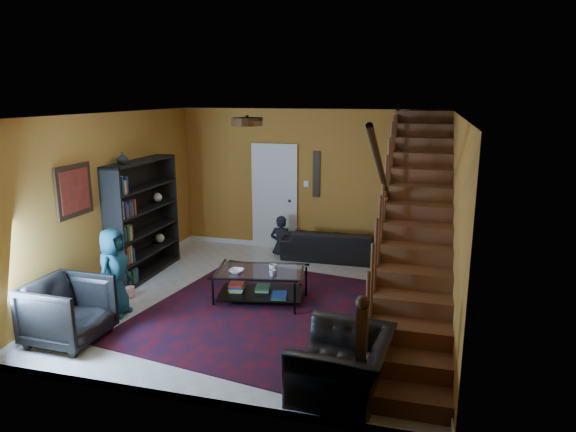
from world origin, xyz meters
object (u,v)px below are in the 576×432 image
sofa (335,244)px  armchair_left (68,311)px  bookshelf (144,221)px  armchair_right (342,368)px  coffee_table (261,283)px

sofa → armchair_left: size_ratio=2.18×
bookshelf → armchair_right: 4.87m
bookshelf → coffee_table: 2.48m
bookshelf → armchair_right: (3.90, -2.85, -0.61)m
sofa → coffee_table: sofa is taller
bookshelf → armchair_right: bookshelf is taller
armchair_right → coffee_table: (-1.60, 2.21, -0.06)m
coffee_table → armchair_right: bearing=-54.0°
armchair_right → sofa: bearing=-163.8°
armchair_left → coffee_table: bearing=-44.6°
bookshelf → armchair_left: size_ratio=2.22×
bookshelf → sofa: bearing=29.4°
coffee_table → armchair_left: bearing=-136.3°
sofa → bookshelf: bearing=28.9°
bookshelf → coffee_table: (2.30, -0.64, -0.67)m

